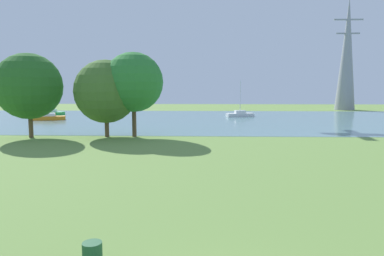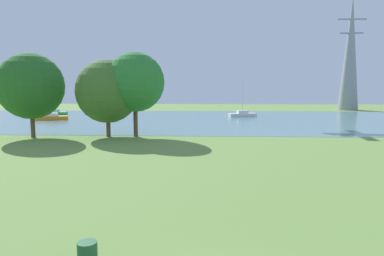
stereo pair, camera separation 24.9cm
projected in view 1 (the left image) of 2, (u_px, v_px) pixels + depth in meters
ground_plane at (212, 150)px, 29.47m from camera, size 160.00×160.00×0.00m
litter_bin at (92, 256)px, 10.07m from camera, size 0.56×0.56×0.80m
water_surface at (209, 119)px, 57.27m from camera, size 140.00×40.00×0.02m
sailboat_brown at (30, 111)px, 70.31m from camera, size 5.03×2.72×7.19m
sailboat_white at (240, 114)px, 62.32m from camera, size 5.03×2.76×6.26m
sailboat_green at (51, 113)px, 65.85m from camera, size 4.91×1.89×5.24m
sailboat_orange at (49, 117)px, 55.88m from camera, size 5.03×2.91×5.50m
tree_west_near at (29, 86)px, 36.07m from camera, size 6.69×6.69×8.59m
tree_mid_shore at (106, 92)px, 36.68m from camera, size 6.53×6.53×7.97m
tree_west_far at (133, 82)px, 36.57m from camera, size 6.14×6.14×8.74m
electricity_pylon at (347, 54)px, 79.98m from camera, size 6.40×4.40×25.14m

